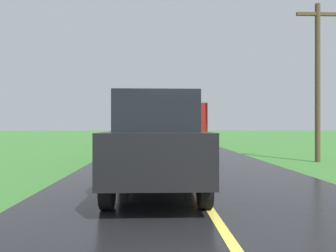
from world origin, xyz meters
name	(u,v)px	position (x,y,z in m)	size (l,w,h in m)	color
banana_truck_near	(165,124)	(-0.50, 10.92, 1.46)	(2.38, 5.82, 2.80)	#2D2D30
banana_truck_far	(161,125)	(-0.51, 22.19, 1.47)	(2.38, 5.81, 2.80)	#2D2D30
utility_pole_roadside	(318,77)	(5.43, 10.05, 3.32)	(1.66, 0.20, 6.16)	brown
following_car	(156,142)	(-0.84, 4.23, 1.07)	(1.74, 4.10, 1.92)	black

